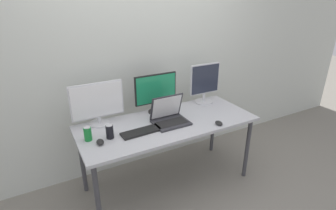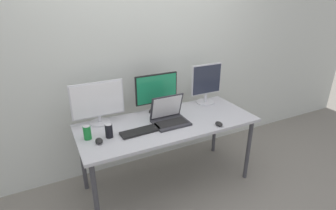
{
  "view_description": "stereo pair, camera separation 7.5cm",
  "coord_description": "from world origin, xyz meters",
  "views": [
    {
      "loc": [
        -1.1,
        -2.03,
        1.9
      ],
      "look_at": [
        0.0,
        0.0,
        0.92
      ],
      "focal_mm": 28.0,
      "sensor_mm": 36.0,
      "label": 1
    },
    {
      "loc": [
        -1.03,
        -2.07,
        1.9
      ],
      "look_at": [
        0.0,
        0.0,
        0.92
      ],
      "focal_mm": 28.0,
      "sensor_mm": 36.0,
      "label": 2
    }
  ],
  "objects": [
    {
      "name": "wall_back",
      "position": [
        0.0,
        0.59,
        1.3
      ],
      "size": [
        7.0,
        0.08,
        2.6
      ],
      "primitive_type": "cube",
      "color": "silver",
      "rests_on": "ground"
    },
    {
      "name": "monitor_center",
      "position": [
        -0.0,
        0.26,
        0.98
      ],
      "size": [
        0.46,
        0.17,
        0.42
      ],
      "color": "black",
      "rests_on": "work_desk"
    },
    {
      "name": "mouse_by_keyboard",
      "position": [
        0.4,
        -0.29,
        0.76
      ],
      "size": [
        0.08,
        0.1,
        0.03
      ],
      "primitive_type": "ellipsoid",
      "rotation": [
        0.0,
        0.0,
        -0.18
      ],
      "color": "black",
      "rests_on": "work_desk"
    },
    {
      "name": "laptop_silver",
      "position": [
        0.01,
        -0.01,
        0.8
      ],
      "size": [
        0.33,
        0.26,
        0.27
      ],
      "color": "#2D2D33",
      "rests_on": "work_desk"
    },
    {
      "name": "ground_plane",
      "position": [
        0.0,
        0.0,
        0.0
      ],
      "size": [
        16.0,
        16.0,
        0.0
      ],
      "primitive_type": "plane",
      "color": "gray"
    },
    {
      "name": "soda_can_by_laptop",
      "position": [
        -0.59,
        -0.04,
        0.8
      ],
      "size": [
        0.07,
        0.07,
        0.13
      ],
      "color": "black",
      "rests_on": "work_desk"
    },
    {
      "name": "monitor_left",
      "position": [
        -0.61,
        0.27,
        0.96
      ],
      "size": [
        0.5,
        0.19,
        0.42
      ],
      "color": "silver",
      "rests_on": "work_desk"
    },
    {
      "name": "keyboard_main",
      "position": [
        -0.31,
        -0.08,
        0.75
      ],
      "size": [
        0.39,
        0.14,
        0.02
      ],
      "primitive_type": "cube",
      "rotation": [
        0.0,
        0.0,
        0.04
      ],
      "color": "black",
      "rests_on": "work_desk"
    },
    {
      "name": "mouse_by_laptop",
      "position": [
        -0.7,
        -0.09,
        0.76
      ],
      "size": [
        0.07,
        0.1,
        0.04
      ],
      "primitive_type": "ellipsoid",
      "rotation": [
        0.0,
        0.0,
        -0.05
      ],
      "color": "black",
      "rests_on": "work_desk"
    },
    {
      "name": "monitor_right",
      "position": [
        0.61,
        0.25,
        0.98
      ],
      "size": [
        0.38,
        0.21,
        0.45
      ],
      "color": "silver",
      "rests_on": "work_desk"
    },
    {
      "name": "work_desk",
      "position": [
        0.0,
        0.0,
        0.68
      ],
      "size": [
        1.75,
        0.73,
        0.74
      ],
      "color": "#424247",
      "rests_on": "ground"
    },
    {
      "name": "soda_can_near_keyboard",
      "position": [
        -0.77,
        0.02,
        0.8
      ],
      "size": [
        0.07,
        0.07,
        0.13
      ],
      "color": "#197F33",
      "rests_on": "work_desk"
    }
  ]
}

